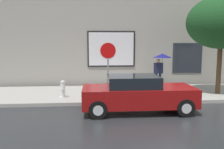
# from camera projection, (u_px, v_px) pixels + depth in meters

# --- Properties ---
(ground_plane) EXTENTS (60.00, 60.00, 0.00)m
(ground_plane) POSITION_uv_depth(u_px,v_px,m) (166.00, 111.00, 9.10)
(ground_plane) COLOR #282B2D
(sidewalk) EXTENTS (20.00, 4.00, 0.15)m
(sidewalk) POSITION_uv_depth(u_px,v_px,m) (148.00, 93.00, 12.06)
(sidewalk) COLOR #A3A099
(sidewalk) RESTS_ON ground
(building_facade) EXTENTS (20.00, 0.67, 7.00)m
(building_facade) POSITION_uv_depth(u_px,v_px,m) (139.00, 28.00, 14.09)
(building_facade) COLOR #9E998E
(building_facade) RESTS_ON ground
(parked_car) EXTENTS (4.17, 1.81, 1.37)m
(parked_car) POSITION_uv_depth(u_px,v_px,m) (137.00, 94.00, 8.97)
(parked_car) COLOR maroon
(parked_car) RESTS_ON ground
(fire_hydrant) EXTENTS (0.30, 0.44, 0.78)m
(fire_hydrant) POSITION_uv_depth(u_px,v_px,m) (63.00, 89.00, 10.71)
(fire_hydrant) COLOR white
(fire_hydrant) RESTS_ON sidewalk
(pedestrian_with_umbrella) EXTENTS (1.04, 1.04, 1.88)m
(pedestrian_with_umbrella) POSITION_uv_depth(u_px,v_px,m) (161.00, 60.00, 12.96)
(pedestrian_with_umbrella) COLOR black
(pedestrian_with_umbrella) RESTS_ON sidewalk
(stop_sign) EXTENTS (0.76, 0.10, 2.50)m
(stop_sign) POSITION_uv_depth(u_px,v_px,m) (108.00, 59.00, 10.25)
(stop_sign) COLOR gray
(stop_sign) RESTS_ON sidewalk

